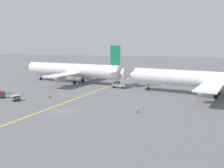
{
  "coord_description": "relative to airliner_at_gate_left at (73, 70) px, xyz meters",
  "views": [
    {
      "loc": [
        30.72,
        -56.63,
        17.53
      ],
      "look_at": [
        6.03,
        23.17,
        4.0
      ],
      "focal_mm": 39.73,
      "sensor_mm": 36.0,
      "label": 1
    }
  ],
  "objects": [
    {
      "name": "ground_crew_marshaller_foreground",
      "position": [
        38.31,
        -41.29,
        -4.82
      ],
      "size": [
        0.36,
        0.48,
        1.65
      ],
      "color": "#2D3351",
      "rests_on": "ground"
    },
    {
      "name": "ground_plane",
      "position": [
        19.51,
        -45.47,
        -5.68
      ],
      "size": [
        600.0,
        600.0,
        0.0
      ],
      "primitive_type": "plane",
      "color": "slate"
    },
    {
      "name": "ground_crew_wing_walker_right",
      "position": [
        7.35,
        -32.55,
        -4.87
      ],
      "size": [
        0.47,
        0.36,
        1.57
      ],
      "color": "#2D3351",
      "rests_on": "ground"
    },
    {
      "name": "airliner_being_pushed",
      "position": [
        56.77,
        -13.86,
        -0.05
      ],
      "size": [
        57.06,
        40.22,
        16.69
      ],
      "color": "white",
      "rests_on": "ground"
    },
    {
      "name": "airliner_at_gate_left",
      "position": [
        0.0,
        0.0,
        0.0
      ],
      "size": [
        52.55,
        38.74,
        16.9
      ],
      "color": "white",
      "rests_on": "ground"
    },
    {
      "name": "jet_bridge",
      "position": [
        -6.78,
        21.17,
        -1.36
      ],
      "size": [
        8.78,
        23.25,
        6.1
      ],
      "color": "#B7B7BC",
      "rests_on": "ground"
    },
    {
      "name": "taxiway_stripe",
      "position": [
        15.17,
        -35.47,
        -5.68
      ],
      "size": [
        14.31,
        119.26,
        0.01
      ],
      "primitive_type": "cube",
      "rotation": [
        0.0,
        0.0,
        -0.12
      ],
      "color": "yellow",
      "rests_on": "ground"
    },
    {
      "name": "gse_baggage_cart_near_cluster",
      "position": [
        -0.82,
        -38.95,
        -4.82
      ],
      "size": [
        2.21,
        3.04,
        1.71
      ],
      "color": "#666B4C",
      "rests_on": "ground"
    },
    {
      "name": "pushback_tug",
      "position": [
        23.84,
        -7.05,
        -4.5
      ],
      "size": [
        8.75,
        3.55,
        2.81
      ],
      "color": "gray",
      "rests_on": "ground"
    }
  ]
}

